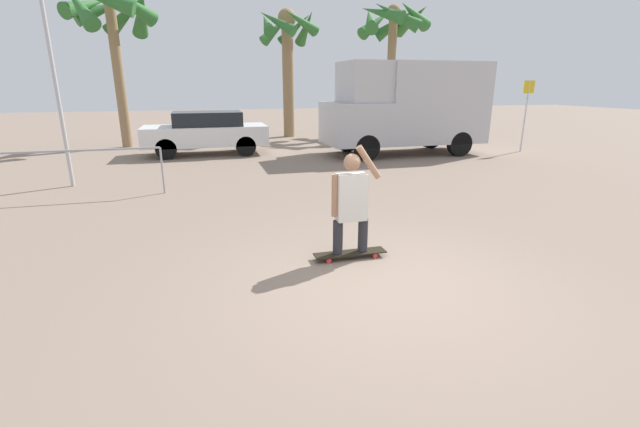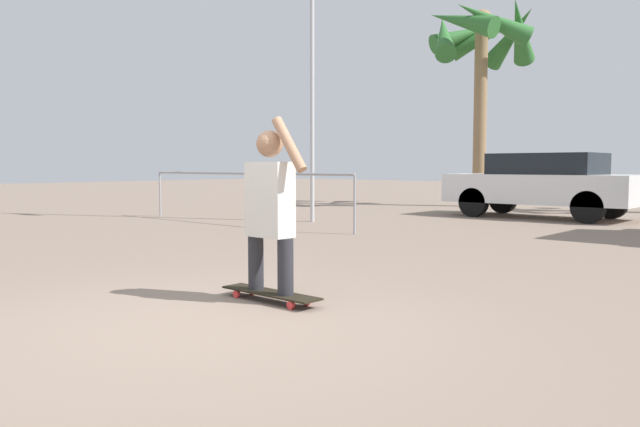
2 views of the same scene
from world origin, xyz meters
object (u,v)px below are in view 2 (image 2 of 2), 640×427
at_px(palm_tree_far_left, 482,41).
at_px(flagpole, 314,15).
at_px(person_skateboarder, 270,203).
at_px(skateboard, 271,294).
at_px(parked_car_white, 543,183).

xyz_separation_m(palm_tree_far_left, flagpole, (-0.23, -7.08, -0.47)).
bearing_deg(person_skateboarder, flagpole, 129.36).
bearing_deg(skateboard, person_skateboarder, 180.00).
relative_size(skateboard, palm_tree_far_left, 0.18).
bearing_deg(flagpole, parked_car_white, 52.57).
bearing_deg(flagpole, skateboard, -50.64).
bearing_deg(flagpole, person_skateboarder, -50.64).
bearing_deg(flagpole, palm_tree_far_left, 88.15).
bearing_deg(person_skateboarder, palm_tree_far_left, 109.97).
distance_m(person_skateboarder, flagpole, 8.67).
bearing_deg(person_skateboarder, parked_car_white, 99.56).
distance_m(skateboard, parked_car_white, 10.59).
height_order(person_skateboarder, flagpole, flagpole).
distance_m(parked_car_white, palm_tree_far_left, 5.80).
bearing_deg(skateboard, parked_car_white, 99.56).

